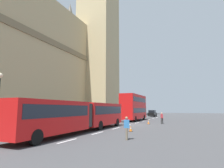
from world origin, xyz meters
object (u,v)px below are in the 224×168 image
Objects in this scene: articulated_bus at (81,114)px; traffic_cone_middle at (148,122)px; double_decker_bus at (134,106)px; pedestrian_near_cones at (127,127)px; sedan_lead at (152,113)px; traffic_cone_west at (131,129)px; pedestrian_by_kerb at (162,118)px.

traffic_cone_middle is (11.88, -4.21, -1.46)m from articulated_bus.
articulated_bus is 1.69× the size of double_decker_bus.
pedestrian_near_cones is (-21.36, -5.71, -1.80)m from double_decker_bus.
sedan_lead is 35.72m from traffic_cone_west.
traffic_cone_west is 9.65m from traffic_cone_middle.
traffic_cone_middle is 0.34× the size of pedestrian_by_kerb.
traffic_cone_middle is (9.64, 0.27, 0.00)m from traffic_cone_west.
articulated_bus is 6.34m from pedestrian_near_cones.
traffic_cone_middle is at bearing 121.41° from pedestrian_by_kerb.
pedestrian_near_cones and pedestrian_by_kerb have the same top height.
pedestrian_near_cones is at bearing -174.12° from traffic_cone_middle.
articulated_bus reaches higher than traffic_cone_west.
traffic_cone_west is 0.34× the size of pedestrian_near_cones.
double_decker_bus is at bearing 14.97° from pedestrian_near_cones.
articulated_bus is at bearing 116.59° from traffic_cone_west.
pedestrian_near_cones is (-40.29, -5.85, -0.00)m from sedan_lead.
articulated_bus is 18.75m from double_decker_bus.
traffic_cone_west is (-35.42, -4.62, -0.63)m from sedan_lead.
double_decker_bus reaches higher than pedestrian_by_kerb.
articulated_bus is at bearing 65.23° from pedestrian_near_cones.
pedestrian_by_kerb is at bearing -1.16° from pedestrian_near_cones.
traffic_cone_middle is at bearing -170.41° from sedan_lead.
traffic_cone_middle is 14.61m from pedestrian_near_cones.
articulated_bus is 5.22m from traffic_cone_west.
pedestrian_near_cones is at bearing -171.74° from sedan_lead.
articulated_bus is 3.81× the size of sedan_lead.
double_decker_bus reaches higher than articulated_bus.
articulated_bus is at bearing 155.12° from pedestrian_by_kerb.
double_decker_bus is at bearing 46.41° from pedestrian_by_kerb.
double_decker_bus is 8.51m from pedestrian_by_kerb.
traffic_cone_west is at bearing 171.82° from pedestrian_by_kerb.
sedan_lead is 25.43m from pedestrian_by_kerb.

